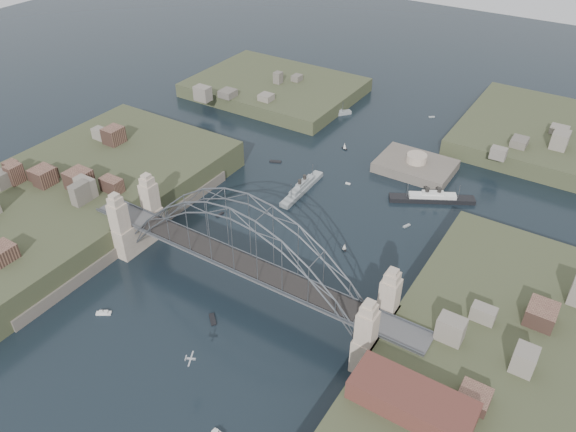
% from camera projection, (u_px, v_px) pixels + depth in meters
% --- Properties ---
extents(ground, '(500.00, 500.00, 0.00)m').
position_uv_depth(ground, '(245.00, 292.00, 123.16)').
color(ground, black).
rests_on(ground, ground).
extents(bridge, '(84.00, 13.80, 24.60)m').
position_uv_depth(bridge, '(242.00, 249.00, 115.96)').
color(bridge, '#4E4F51').
rests_on(bridge, ground).
extents(shore_west, '(50.50, 90.00, 12.00)m').
position_uv_depth(shore_west, '(70.00, 206.00, 147.04)').
color(shore_west, '#393F26').
rests_on(shore_west, ground).
extents(shore_east, '(50.50, 90.00, 12.00)m').
position_uv_depth(shore_east, '(508.00, 406.00, 96.98)').
color(shore_east, '#393F26').
rests_on(shore_east, ground).
extents(headland_nw, '(60.00, 45.00, 9.00)m').
position_uv_depth(headland_nw, '(275.00, 92.00, 211.90)').
color(headland_nw, '#393F26').
rests_on(headland_nw, ground).
extents(headland_ne, '(70.00, 55.00, 9.50)m').
position_uv_depth(headland_ne, '(575.00, 147.00, 176.17)').
color(headland_ne, '#393F26').
rests_on(headland_ne, ground).
extents(fort_island, '(22.00, 16.00, 9.40)m').
position_uv_depth(fort_island, '(415.00, 171.00, 166.03)').
color(fort_island, '#5C5349').
rests_on(fort_island, ground).
extents(wharf_shed, '(20.00, 8.00, 4.00)m').
position_uv_depth(wharf_shed, '(412.00, 400.00, 88.53)').
color(wharf_shed, '#592D26').
rests_on(wharf_shed, shore_east).
extents(naval_cruiser_near, '(3.27, 20.33, 6.08)m').
position_uv_depth(naval_cruiser_near, '(302.00, 188.00, 156.07)').
color(naval_cruiser_near, '#99A0A1').
rests_on(naval_cruiser_near, ground).
extents(naval_cruiser_far, '(11.22, 13.46, 5.21)m').
position_uv_depth(naval_cruiser_far, '(330.00, 114.00, 195.63)').
color(naval_cruiser_far, '#99A0A1').
rests_on(naval_cruiser_far, ground).
extents(ocean_liner, '(21.90, 14.18, 5.72)m').
position_uv_depth(ocean_liner, '(432.00, 198.00, 152.03)').
color(ocean_liner, black).
rests_on(ocean_liner, ground).
extents(aeroplane, '(2.03, 3.28, 0.51)m').
position_uv_depth(aeroplane, '(190.00, 359.00, 99.25)').
color(aeroplane, '#B9BBC0').
extents(small_boat_a, '(0.95, 2.54, 0.45)m').
position_uv_depth(small_boat_a, '(220.00, 215.00, 147.01)').
color(small_boat_a, white).
rests_on(small_boat_a, ground).
extents(small_boat_b, '(1.57, 1.59, 2.38)m').
position_uv_depth(small_boat_b, '(345.00, 247.00, 134.62)').
color(small_boat_b, white).
rests_on(small_boat_b, ground).
extents(small_boat_c, '(3.22, 3.04, 0.45)m').
position_uv_depth(small_boat_c, '(213.00, 319.00, 116.20)').
color(small_boat_c, white).
rests_on(small_boat_c, ground).
extents(small_boat_d, '(1.48, 2.26, 0.45)m').
position_uv_depth(small_boat_d, '(407.00, 226.00, 142.92)').
color(small_boat_d, white).
rests_on(small_boat_d, ground).
extents(small_boat_e, '(3.78, 2.46, 0.45)m').
position_uv_depth(small_boat_e, '(275.00, 162.00, 169.80)').
color(small_boat_e, white).
rests_on(small_boat_e, ground).
extents(small_boat_f, '(1.50, 0.70, 0.45)m').
position_uv_depth(small_boat_f, '(348.00, 184.00, 159.52)').
color(small_boat_f, white).
rests_on(small_boat_f, ground).
extents(small_boat_h, '(2.20, 1.55, 2.38)m').
position_uv_depth(small_boat_h, '(345.00, 146.00, 176.05)').
color(small_boat_h, white).
rests_on(small_boat_h, ground).
extents(small_boat_i, '(2.23, 1.12, 1.43)m').
position_uv_depth(small_boat_i, '(393.00, 291.00, 122.97)').
color(small_boat_i, white).
rests_on(small_boat_i, ground).
extents(small_boat_j, '(3.24, 2.61, 1.43)m').
position_uv_depth(small_boat_j, '(104.00, 313.00, 117.56)').
color(small_boat_j, white).
rests_on(small_boat_j, ground).
extents(small_boat_k, '(2.09, 1.82, 0.45)m').
position_uv_depth(small_boat_k, '(432.00, 117.00, 195.21)').
color(small_boat_k, white).
rests_on(small_boat_k, ground).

